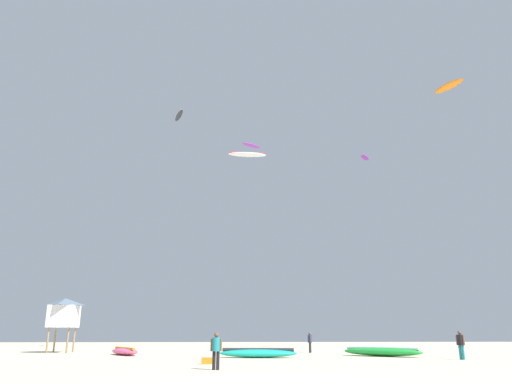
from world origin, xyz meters
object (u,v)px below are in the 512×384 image
object	(u,v)px
person_left	(310,341)
kite_aloft_2	(179,116)
kite_aloft_3	(449,86)
kite_aloft_0	(251,145)
kite_grounded_near	(258,353)
lifeguard_tower	(64,312)
cooler_box	(207,361)
kite_aloft_4	(365,157)
person_midground	(461,343)
kite_grounded_mid	(125,351)
kite_aloft_1	(247,155)
kite_grounded_far	(382,352)
person_foreground	(216,348)

from	to	relation	value
person_left	kite_aloft_2	world-z (taller)	kite_aloft_2
person_left	kite_aloft_3	bearing A→B (deg)	-1.64
kite_aloft_0	kite_aloft_3	size ratio (longest dim) A/B	0.60
kite_grounded_near	lifeguard_tower	world-z (taller)	lifeguard_tower
cooler_box	kite_aloft_4	world-z (taller)	kite_aloft_4
person_midground	person_left	xyz separation A→B (m)	(-7.53, 9.68, -0.06)
kite_grounded_mid	person_midground	bearing A→B (deg)	-17.09
cooler_box	kite_aloft_0	distance (m)	24.98
kite_aloft_1	kite_grounded_far	bearing A→B (deg)	-65.41
kite_aloft_0	lifeguard_tower	bearing A→B (deg)	-169.41
lifeguard_tower	kite_grounded_far	bearing A→B (deg)	-15.45
person_midground	kite_aloft_0	size ratio (longest dim) A/B	0.81
person_midground	kite_aloft_1	bearing A→B (deg)	-94.51
cooler_box	kite_aloft_4	xyz separation A→B (m)	(18.16, 30.66, 23.14)
person_left	kite_aloft_0	world-z (taller)	kite_aloft_0
kite_aloft_2	kite_aloft_1	bearing A→B (deg)	41.37
kite_grounded_mid	kite_grounded_far	size ratio (longest dim) A/B	0.86
kite_aloft_2	kite_grounded_near	bearing A→B (deg)	-60.80
person_left	kite_aloft_1	size ratio (longest dim) A/B	0.34
lifeguard_tower	cooler_box	bearing A→B (deg)	-48.19
person_left	kite_aloft_2	distance (m)	26.15
person_foreground	kite_aloft_2	distance (m)	32.52
person_foreground	kite_aloft_3	xyz separation A→B (m)	(21.94, 18.93, 24.16)
kite_aloft_3	kite_grounded_mid	bearing A→B (deg)	-169.41
person_left	cooler_box	xyz separation A→B (m)	(-7.40, -12.92, -0.74)
kite_grounded_mid	kite_aloft_4	bearing A→B (deg)	40.46
cooler_box	lifeguard_tower	bearing A→B (deg)	131.81
lifeguard_tower	kite_aloft_1	world-z (taller)	kite_aloft_1
kite_grounded_far	kite_grounded_mid	bearing A→B (deg)	171.36
kite_grounded_mid	kite_aloft_1	distance (m)	28.14
kite_grounded_mid	kite_aloft_1	world-z (taller)	kite_aloft_1
kite_grounded_far	kite_aloft_4	world-z (taller)	kite_aloft_4
cooler_box	kite_aloft_1	distance (m)	33.61
cooler_box	kite_aloft_3	world-z (taller)	kite_aloft_3
kite_aloft_1	kite_aloft_3	size ratio (longest dim) A/B	1.35
kite_grounded_near	lifeguard_tower	bearing A→B (deg)	152.76
kite_grounded_mid	kite_aloft_4	world-z (taller)	kite_aloft_4
person_midground	lifeguard_tower	distance (m)	29.05
cooler_box	kite_aloft_2	distance (m)	30.44
lifeguard_tower	kite_aloft_1	size ratio (longest dim) A/B	0.92
kite_grounded_mid	kite_aloft_1	bearing A→B (deg)	60.47
person_left	kite_grounded_mid	xyz separation A→B (m)	(-13.73, -3.15, -0.64)
kite_grounded_near	person_foreground	bearing A→B (deg)	-103.80
kite_aloft_2	kite_aloft_4	size ratio (longest dim) A/B	1.33
kite_grounded_far	kite_aloft_4	xyz separation A→B (m)	(6.85, 23.57, 22.98)
kite_aloft_0	kite_aloft_4	xyz separation A→B (m)	(15.33, 14.30, 4.48)
kite_aloft_4	kite_grounded_near	bearing A→B (deg)	-121.52
kite_grounded_near	person_midground	bearing A→B (deg)	-12.14
person_left	person_midground	bearing A→B (deg)	-62.22
person_left	kite_aloft_1	xyz separation A→B (m)	(-4.65, 12.88, 20.63)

